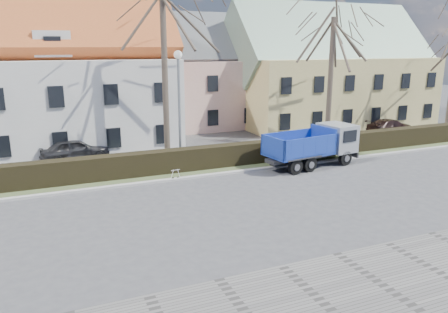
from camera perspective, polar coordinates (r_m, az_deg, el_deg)
name	(u,v)px	position (r m, az deg, el deg)	size (l,w,h in m)	color
ground	(258,201)	(20.78, 4.45, -5.76)	(120.00, 120.00, 0.00)	#444446
sidewalk_near	(388,290)	(14.47, 20.65, -16.00)	(80.00, 5.00, 0.08)	slate
curb_far	(221,174)	(24.72, -0.43, -2.26)	(80.00, 0.30, 0.12)	#ACA9A4
grass_strip	(211,167)	(26.15, -1.77, -1.36)	(80.00, 3.00, 0.10)	#42502D
hedge	(212,158)	(25.81, -1.62, -0.18)	(60.00, 0.90, 1.30)	black
building_pink	(196,81)	(39.63, -3.64, 9.80)	(10.80, 8.80, 8.00)	#DBA89B
building_yellow	(328,77)	(42.56, 13.44, 10.09)	(18.80, 10.80, 8.50)	tan
tree_1	(164,59)	(26.75, -7.80, 12.51)	(9.20, 9.20, 12.65)	#483D32
tree_2	(331,69)	(32.10, 13.80, 11.05)	(8.00, 8.00, 11.00)	#483D32
dump_truck	(309,146)	(26.62, 11.03, 1.30)	(6.19, 2.30, 2.48)	navy
streetlight	(179,110)	(25.67, -5.85, 6.07)	(0.54, 0.54, 6.92)	gray
cart_frame	(172,175)	(23.77, -6.81, -2.38)	(0.72, 0.41, 0.65)	silver
parked_car_a	(75,149)	(29.25, -18.93, 0.92)	(1.71, 4.26, 1.45)	#242426
parked_car_b	(390,127)	(38.45, 20.91, 3.67)	(1.75, 4.31, 1.25)	black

